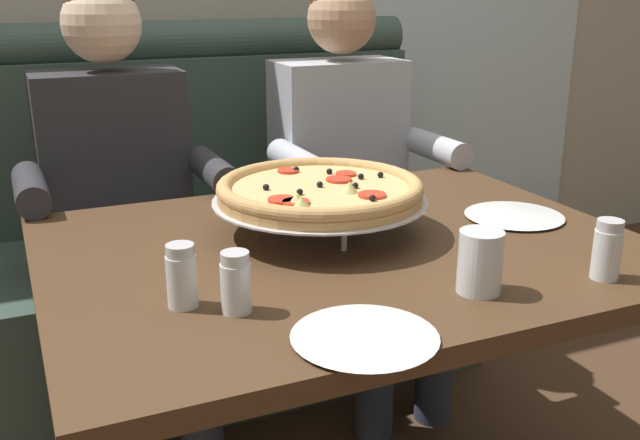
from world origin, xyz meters
name	(u,v)px	position (x,y,z in m)	size (l,w,h in m)	color
booth_bench	(222,248)	(0.00, 0.94, 0.40)	(1.56, 0.78, 1.13)	#384C42
dining_table	(344,281)	(0.00, 0.00, 0.64)	(1.23, 0.95, 0.73)	#4C331E
diner_left	(121,190)	(-0.35, 0.68, 0.71)	(0.54, 0.64, 1.27)	#2D3342
diner_right	(352,165)	(0.35, 0.68, 0.71)	(0.54, 0.64, 1.27)	#2D3342
pizza	(320,191)	(-0.02, 0.09, 0.82)	(0.46, 0.46, 0.13)	silver
shaker_oregano	(182,280)	(-0.38, -0.17, 0.77)	(0.05, 0.05, 0.11)	white
shaker_pepper_flakes	(236,287)	(-0.31, -0.22, 0.77)	(0.05, 0.05, 0.10)	white
shaker_parmesan	(607,254)	(0.36, -0.36, 0.78)	(0.05, 0.05, 0.11)	white
plate_near_left	(514,213)	(0.44, 0.00, 0.74)	(0.23, 0.23, 0.02)	white
plate_near_right	(365,333)	(-0.16, -0.40, 0.74)	(0.23, 0.23, 0.02)	white
drinking_glass	(480,266)	(0.11, -0.32, 0.78)	(0.08, 0.08, 0.11)	silver
patio_chair	(363,120)	(1.22, 2.29, 0.52)	(0.40, 0.40, 0.86)	black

